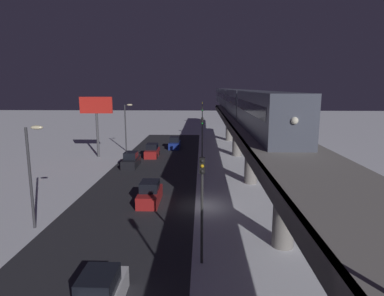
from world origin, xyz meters
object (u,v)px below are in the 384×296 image
at_px(traffic_light_distant, 202,109).
at_px(traffic_light_near, 202,195).
at_px(commercial_billboard, 96,111).
at_px(sedan_black, 131,161).
at_px(sedan_red_2, 150,194).
at_px(sedan_red, 152,151).
at_px(subway_train, 234,99).
at_px(sedan_blue, 175,144).
at_px(traffic_light_mid, 202,134).
at_px(traffic_light_far, 202,117).

bearing_deg(traffic_light_distant, traffic_light_near, 90.00).
height_order(traffic_light_near, commercial_billboard, commercial_billboard).
relative_size(sedan_black, traffic_light_distant, 0.67).
xyz_separation_m(sedan_red_2, traffic_light_near, (-4.70, 10.31, 3.40)).
distance_m(sedan_black, traffic_light_near, 25.77).
bearing_deg(traffic_light_near, sedan_red, -76.10).
bearing_deg(subway_train, sedan_red_2, 70.14).
distance_m(sedan_blue, commercial_billboard, 14.40).
height_order(subway_train, sedan_black, subway_train).
bearing_deg(sedan_black, traffic_light_distant, -100.43).
height_order(sedan_black, sedan_blue, same).
height_order(subway_train, traffic_light_distant, subway_train).
distance_m(traffic_light_mid, traffic_light_far, 24.78).
bearing_deg(traffic_light_distant, subway_train, 98.28).
bearing_deg(traffic_light_far, traffic_light_near, 90.00).
xyz_separation_m(sedan_red_2, sedan_black, (4.60, -13.49, 0.00)).
xyz_separation_m(subway_train, sedan_black, (14.59, 14.18, -7.50)).
relative_size(traffic_light_far, commercial_billboard, 0.72).
bearing_deg(subway_train, traffic_light_near, 82.07).
distance_m(traffic_light_mid, commercial_billboard, 16.57).
height_order(sedan_blue, traffic_light_mid, traffic_light_mid).
bearing_deg(traffic_light_mid, traffic_light_far, -90.00).
bearing_deg(traffic_light_distant, sedan_blue, 82.77).
relative_size(sedan_red_2, traffic_light_mid, 0.69).
distance_m(sedan_red_2, sedan_blue, 26.97).
bearing_deg(traffic_light_mid, traffic_light_distant, -90.00).
relative_size(sedan_black, traffic_light_far, 0.67).
distance_m(sedan_red_2, traffic_light_mid, 15.59).
height_order(sedan_red_2, traffic_light_mid, traffic_light_mid).
bearing_deg(traffic_light_far, traffic_light_mid, 90.00).
relative_size(traffic_light_mid, commercial_billboard, 0.72).
xyz_separation_m(sedan_black, traffic_light_near, (-9.30, 23.79, 3.40)).
bearing_deg(subway_train, commercial_billboard, 21.08).
bearing_deg(subway_train, sedan_blue, 3.94).
relative_size(sedan_red, sedan_blue, 1.06).
xyz_separation_m(sedan_red, traffic_light_distant, (-7.50, -44.02, 3.41)).
bearing_deg(traffic_light_far, traffic_light_distant, -90.00).
relative_size(traffic_light_near, commercial_billboard, 0.72).
relative_size(traffic_light_distant, commercial_billboard, 0.72).
relative_size(subway_train, sedan_black, 17.36).
relative_size(sedan_red, traffic_light_far, 0.66).
height_order(traffic_light_mid, traffic_light_distant, same).
distance_m(sedan_black, traffic_light_mid, 9.95).
distance_m(sedan_blue, traffic_light_near, 37.73).
bearing_deg(traffic_light_near, traffic_light_mid, -90.00).
bearing_deg(sedan_blue, subway_train, 3.94).
xyz_separation_m(traffic_light_mid, traffic_light_far, (0.00, -24.78, 0.00)).
xyz_separation_m(traffic_light_distant, commercial_billboard, (15.53, 44.38, 2.63)).
xyz_separation_m(sedan_red, traffic_light_mid, (-7.50, 5.53, 3.41)).
bearing_deg(traffic_light_near, traffic_light_distant, -90.00).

